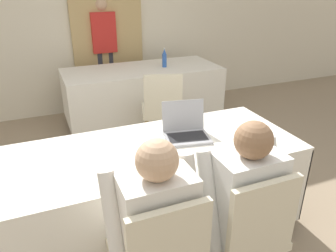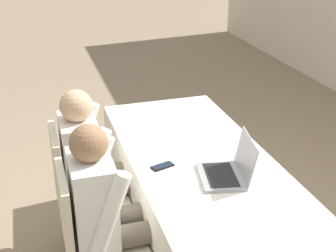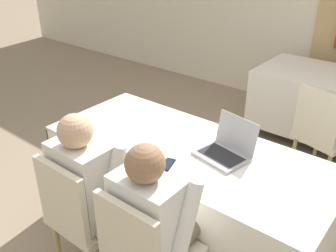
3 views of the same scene
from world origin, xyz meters
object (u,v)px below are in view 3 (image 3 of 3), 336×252
Objects in this scene: person_checkered_shirt at (93,185)px; chair_near_left at (82,214)px; cell_phone at (168,164)px; chair_far_spare at (322,132)px; person_white_shirt at (157,221)px; laptop at (226,150)px.

chair_near_left is at bearing 90.00° from person_checkered_shirt.
chair_far_spare reaches higher than cell_phone.
chair_near_left is 0.78× the size of person_white_shirt.
chair_near_left reaches higher than cell_phone.
person_checkered_shirt is at bearing 0.00° from person_white_shirt.
person_checkered_shirt is (-0.80, -1.89, 0.16)m from chair_far_spare.
cell_phone is 0.13× the size of person_white_shirt.
chair_far_spare is at bearing 87.81° from laptop.
laptop is at bearing -126.58° from person_checkered_shirt.
chair_near_left is 1.00× the size of chair_far_spare.
person_checkered_shirt is (-0.00, 0.10, 0.16)m from chair_near_left.
person_white_shirt is at bearing -75.71° from cell_phone.
person_white_shirt is (0.52, 0.10, 0.16)m from chair_near_left.
chair_near_left is 2.14m from chair_far_spare.
chair_near_left is (-0.52, -0.80, -0.28)m from laptop.
cell_phone is at bearing 87.92° from chair_far_spare.
chair_near_left is at bearing -138.31° from cell_phone.
cell_phone is 0.16× the size of chair_near_left.
cell_phone is (-0.23, -0.33, -0.04)m from laptop.
person_checkered_shirt reaches higher than laptop.
person_white_shirt is (0.52, 0.00, 0.00)m from person_checkered_shirt.
laptop is 0.40m from cell_phone.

